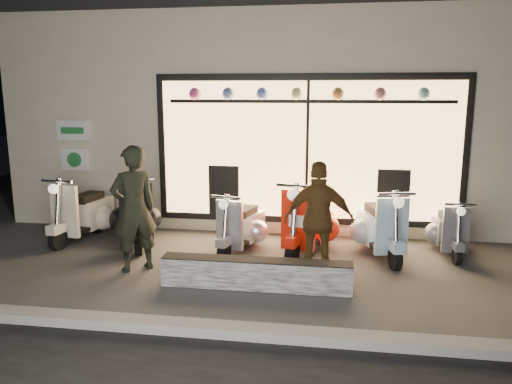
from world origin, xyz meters
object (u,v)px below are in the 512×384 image
(graffiti_barrier, at_px, (256,274))
(scooter_silver, at_px, (243,226))
(scooter_red, at_px, (310,222))
(woman, at_px, (319,220))
(man, at_px, (134,209))

(graffiti_barrier, relative_size, scooter_silver, 1.84)
(graffiti_barrier, bearing_deg, scooter_red, 70.89)
(woman, bearing_deg, scooter_red, -83.72)
(scooter_silver, relative_size, scooter_red, 0.83)
(scooter_red, bearing_deg, graffiti_barrier, -94.34)
(scooter_red, relative_size, man, 0.90)
(graffiti_barrier, distance_m, man, 2.02)
(scooter_silver, distance_m, woman, 1.71)
(graffiti_barrier, bearing_deg, man, 166.75)
(scooter_red, xyz_separation_m, man, (-2.46, -1.36, 0.45))
(scooter_silver, relative_size, man, 0.75)
(man, relative_size, woman, 1.12)
(scooter_silver, relative_size, woman, 0.84)
(graffiti_barrier, distance_m, scooter_red, 1.91)
(man, bearing_deg, woman, 142.30)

